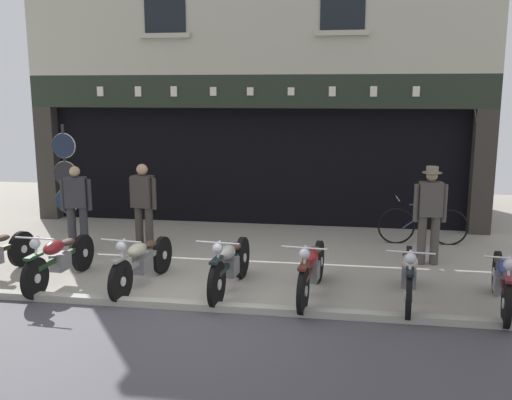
# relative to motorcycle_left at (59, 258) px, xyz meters

# --- Properties ---
(ground) EXTENTS (22.10, 22.00, 0.18)m
(ground) POSITION_rel_motorcycle_left_xyz_m (2.32, -1.75, -0.45)
(ground) COLOR #9B9487
(shop_facade) EXTENTS (10.40, 4.42, 6.51)m
(shop_facade) POSITION_rel_motorcycle_left_xyz_m (2.32, 6.23, 1.33)
(shop_facade) COLOR black
(shop_facade) RESTS_ON ground
(motorcycle_left) EXTENTS (0.62, 1.96, 0.91)m
(motorcycle_left) POSITION_rel_motorcycle_left_xyz_m (0.00, 0.00, 0.00)
(motorcycle_left) COLOR black
(motorcycle_left) RESTS_ON ground
(motorcycle_center_left) EXTENTS (0.62, 1.98, 0.90)m
(motorcycle_center_left) POSITION_rel_motorcycle_left_xyz_m (1.30, 0.08, -0.00)
(motorcycle_center_left) COLOR black
(motorcycle_center_left) RESTS_ON ground
(motorcycle_center) EXTENTS (0.62, 1.99, 0.92)m
(motorcycle_center) POSITION_rel_motorcycle_left_xyz_m (2.67, 0.08, 0.02)
(motorcycle_center) COLOR black
(motorcycle_center) RESTS_ON ground
(motorcycle_center_right) EXTENTS (0.62, 2.04, 0.92)m
(motorcycle_center_right) POSITION_rel_motorcycle_left_xyz_m (3.88, 0.05, 0.01)
(motorcycle_center_right) COLOR black
(motorcycle_center_right) RESTS_ON ground
(motorcycle_right) EXTENTS (0.62, 1.96, 0.91)m
(motorcycle_right) POSITION_rel_motorcycle_left_xyz_m (5.26, 0.05, 0.01)
(motorcycle_right) COLOR black
(motorcycle_right) RESTS_ON ground
(motorcycle_far_right) EXTENTS (0.62, 1.95, 0.91)m
(motorcycle_far_right) POSITION_rel_motorcycle_left_xyz_m (6.49, -0.03, 0.01)
(motorcycle_far_right) COLOR black
(motorcycle_far_right) RESTS_ON ground
(salesman_left) EXTENTS (0.55, 0.29, 1.62)m
(salesman_left) POSITION_rel_motorcycle_left_xyz_m (-0.53, 1.72, 0.48)
(salesman_left) COLOR #2D2D33
(salesman_left) RESTS_ON ground
(shopkeeper_center) EXTENTS (0.55, 0.29, 1.62)m
(shopkeeper_center) POSITION_rel_motorcycle_left_xyz_m (0.58, 2.18, 0.48)
(shopkeeper_center) COLOR #38332D
(shopkeeper_center) RESTS_ON ground
(salesman_right) EXTENTS (0.56, 0.33, 1.71)m
(salesman_right) POSITION_rel_motorcycle_left_xyz_m (5.78, 1.95, 0.53)
(salesman_right) COLOR #47423D
(salesman_right) RESTS_ON ground
(tyre_sign_pole) EXTENTS (0.52, 0.06, 2.29)m
(tyre_sign_pole) POSITION_rel_motorcycle_left_xyz_m (-1.41, 3.06, 0.84)
(tyre_sign_pole) COLOR #232328
(tyre_sign_pole) RESTS_ON ground
(advert_board_near) EXTENTS (0.77, 0.03, 0.98)m
(advert_board_near) POSITION_rel_motorcycle_left_xyz_m (4.08, 4.63, 1.47)
(advert_board_near) COLOR silver
(leaning_bicycle) EXTENTS (1.73, 0.50, 0.95)m
(leaning_bicycle) POSITION_rel_motorcycle_left_xyz_m (5.87, 3.31, -0.03)
(leaning_bicycle) COLOR black
(leaning_bicycle) RESTS_ON ground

